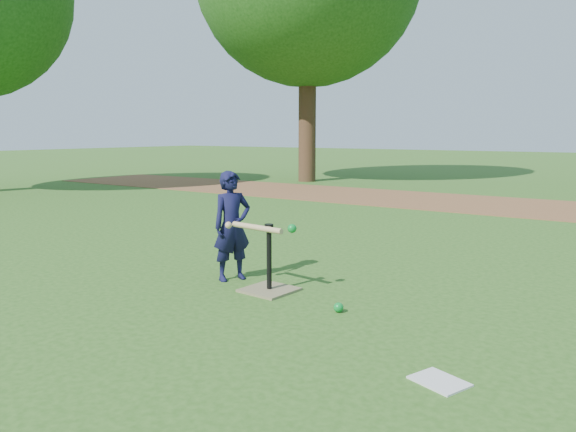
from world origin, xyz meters
The scene contains 7 objects.
ground centered at (0.00, 0.00, 0.00)m, with size 80.00×80.00×0.00m, color #285116.
dirt_strip centered at (0.00, 7.50, 0.01)m, with size 24.00×3.00×0.01m, color brown.
child centered at (-0.67, 0.28, 0.53)m, with size 0.39×0.25×1.06m, color #111133.
wiffle_ball_ground centered at (0.67, -0.02, 0.04)m, with size 0.08×0.08×0.08m, color #0B7E2A.
clipboard centered at (1.77, -0.80, 0.01)m, with size 0.30×0.23×0.01m, color silver.
batting_tee centered at (-0.14, 0.16, 0.11)m, with size 0.46×0.46×0.61m.
swing_action centered at (-0.23, 0.15, 0.58)m, with size 0.69×0.20×0.08m.
Camera 1 is at (2.78, -3.80, 1.42)m, focal length 35.00 mm.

